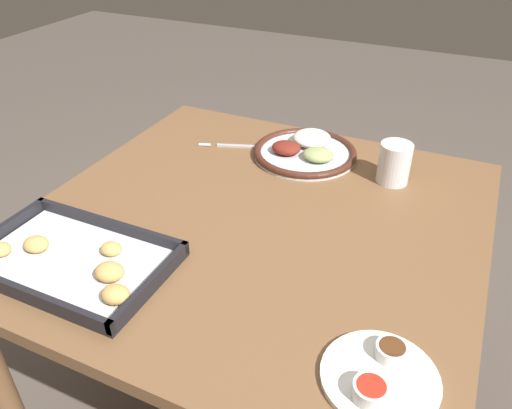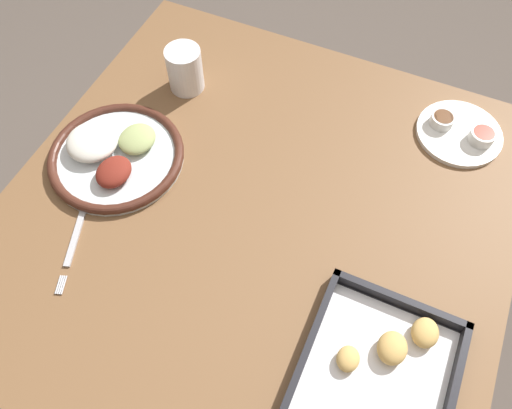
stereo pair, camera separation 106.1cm
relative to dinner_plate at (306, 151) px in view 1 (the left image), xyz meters
name	(u,v)px [view 1 (the left image)]	position (x,y,z in m)	size (l,w,h in m)	color
ground_plane	(256,408)	(0.00, 0.32, -0.72)	(8.00, 8.00, 0.00)	#564C44
dining_table	(256,253)	(0.00, 0.32, -0.12)	(0.98, 0.96, 0.71)	brown
dinner_plate	(306,151)	(0.00, 0.00, 0.00)	(0.28, 0.28, 0.05)	silver
fork	(239,146)	(0.19, 0.03, -0.01)	(0.20, 0.08, 0.00)	#B2B2B7
saucer_plate	(380,376)	(-0.35, 0.63, 0.00)	(0.18, 0.18, 0.04)	white
baking_tray	(73,261)	(0.25, 0.62, 0.00)	(0.39, 0.24, 0.04)	black
drinking_cup	(394,163)	(-0.24, 0.04, 0.04)	(0.08, 0.08, 0.10)	white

